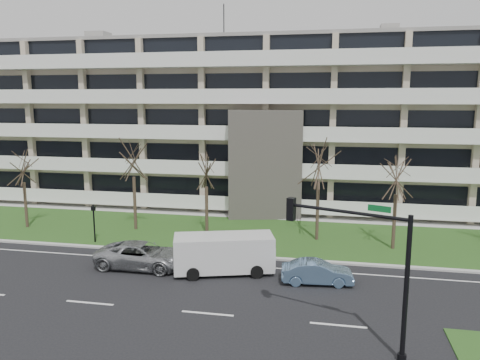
% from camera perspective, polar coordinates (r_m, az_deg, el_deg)
% --- Properties ---
extents(ground, '(160.00, 160.00, 0.00)m').
position_cam_1_polar(ground, '(22.81, -3.97, -15.93)').
color(ground, black).
rests_on(ground, ground).
extents(grass_verge, '(90.00, 10.00, 0.06)m').
position_cam_1_polar(grass_verge, '(34.69, 1.62, -6.66)').
color(grass_verge, '#29521B').
rests_on(grass_verge, ground).
extents(curb, '(90.00, 0.35, 0.12)m').
position_cam_1_polar(curb, '(30.00, 0.03, -9.29)').
color(curb, '#B2B2AD').
rests_on(curb, ground).
extents(sidewalk, '(90.00, 2.00, 0.08)m').
position_cam_1_polar(sidewalk, '(39.93, 2.92, -4.42)').
color(sidewalk, '#B2B2AD').
rests_on(sidewalk, ground).
extents(lane_edge_line, '(90.00, 0.12, 0.01)m').
position_cam_1_polar(lane_edge_line, '(28.64, -0.56, -10.37)').
color(lane_edge_line, white).
rests_on(lane_edge_line, ground).
extents(apartment_building, '(60.50, 15.10, 18.75)m').
position_cam_1_polar(apartment_building, '(45.50, 4.22, 6.99)').
color(apartment_building, beige).
rests_on(apartment_building, ground).
extents(silver_pickup, '(5.45, 2.53, 1.51)m').
position_cam_1_polar(silver_pickup, '(28.66, -11.87, -8.97)').
color(silver_pickup, '#A5A8AC').
rests_on(silver_pickup, ground).
extents(blue_sedan, '(3.97, 1.74, 1.27)m').
position_cam_1_polar(blue_sedan, '(26.18, 9.38, -11.03)').
color(blue_sedan, '#688DB5').
rests_on(blue_sedan, ground).
extents(white_van, '(6.02, 3.62, 2.20)m').
position_cam_1_polar(white_van, '(27.16, -1.83, -8.59)').
color(white_van, silver).
rests_on(white_van, ground).
extents(traffic_signal, '(4.86, 2.09, 5.98)m').
position_cam_1_polar(traffic_signal, '(19.02, 14.75, -9.04)').
color(traffic_signal, black).
rests_on(traffic_signal, ground).
extents(pedestrian_signal, '(0.30, 0.26, 2.72)m').
position_cam_1_polar(pedestrian_signal, '(33.97, -17.39, -4.51)').
color(pedestrian_signal, black).
rests_on(pedestrian_signal, ground).
extents(tree_1, '(3.21, 3.21, 6.41)m').
position_cam_1_polar(tree_1, '(39.23, -25.00, 1.74)').
color(tree_1, '#382B21').
rests_on(tree_1, ground).
extents(tree_2, '(3.67, 3.67, 7.33)m').
position_cam_1_polar(tree_2, '(35.80, -12.92, 2.89)').
color(tree_2, '#382B21').
rests_on(tree_2, ground).
extents(tree_3, '(3.21, 3.21, 6.41)m').
position_cam_1_polar(tree_3, '(33.81, -4.15, 1.48)').
color(tree_3, '#382B21').
rests_on(tree_3, ground).
extents(tree_4, '(3.72, 3.72, 7.43)m').
position_cam_1_polar(tree_4, '(32.68, 9.61, 2.48)').
color(tree_4, '#382B21').
rests_on(tree_4, ground).
extents(tree_5, '(3.33, 3.33, 6.67)m').
position_cam_1_polar(tree_5, '(31.98, 18.60, 0.85)').
color(tree_5, '#382B21').
rests_on(tree_5, ground).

